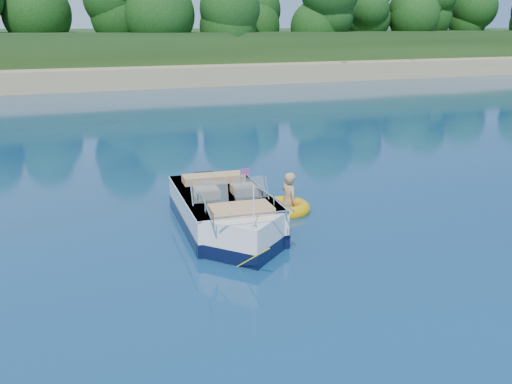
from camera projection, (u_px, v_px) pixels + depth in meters
ground at (324, 283)px, 10.59m from camera, size 160.00×160.00×0.00m
shoreline at (63, 57)px, 67.01m from camera, size 170.00×59.00×6.00m
treeline at (80, 13)px, 45.50m from camera, size 150.00×7.12×8.19m
motorboat at (227, 216)px, 13.22m from camera, size 2.34×5.64×1.88m
tow_tube at (285, 208)px, 14.66m from camera, size 1.53×1.53×0.35m
boy at (288, 212)px, 14.62m from camera, size 0.51×0.90×1.67m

